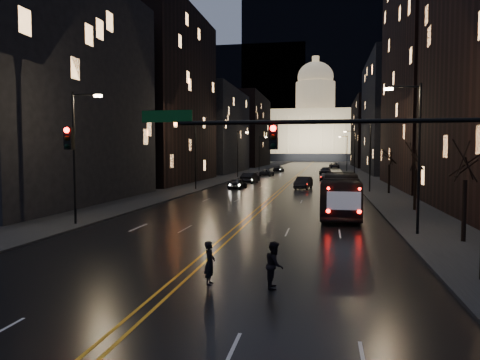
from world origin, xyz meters
The scene contains 37 objects.
ground centered at (0.00, 0.00, 0.00)m, with size 900.00×900.00×0.00m, color black.
road centered at (0.00, 130.00, 0.01)m, with size 20.00×320.00×0.02m, color black.
sidewalk_left centered at (-14.00, 130.00, 0.08)m, with size 8.00×320.00×0.16m, color black.
sidewalk_right centered at (14.00, 130.00, 0.08)m, with size 8.00×320.00×0.16m, color black.
center_line centered at (0.00, 130.00, 0.03)m, with size 0.62×320.00×0.01m, color orange.
building_left_near centered at (-21.00, 22.00, 11.00)m, with size 12.00×28.00×22.00m, color black.
building_left_mid centered at (-21.00, 54.00, 14.00)m, with size 12.00×30.00×28.00m, color black.
building_left_far centered at (-21.00, 92.00, 10.00)m, with size 12.00×34.00×20.00m, color black.
building_left_dist centered at (-21.00, 140.00, 12.00)m, with size 12.00×40.00×24.00m, color black.
building_right_tall centered at (21.00, 50.00, 19.00)m, with size 12.00×30.00×38.00m, color black.
building_right_mid centered at (21.00, 92.00, 13.00)m, with size 12.00×34.00×26.00m, color black.
building_right_dist centered at (21.00, 140.00, 11.00)m, with size 12.00×40.00×22.00m, color black.
mountain_ridge centered at (40.00, 380.00, 65.00)m, with size 520.00×60.00×130.00m, color black.
capitol centered at (0.00, 250.00, 17.15)m, with size 90.00×50.00×58.50m.
traffic_signal centered at (5.91, 0.00, 5.10)m, with size 17.29×0.45×7.00m.
streetlamp_right_near centered at (10.81, 10.00, 5.08)m, with size 2.13×0.25×9.00m.
streetlamp_left_near centered at (-10.81, 10.00, 5.08)m, with size 2.13×0.25×9.00m.
streetlamp_right_mid centered at (10.81, 40.00, 5.08)m, with size 2.13×0.25×9.00m.
streetlamp_left_mid centered at (-10.81, 40.00, 5.08)m, with size 2.13×0.25×9.00m.
streetlamp_right_far centered at (10.81, 70.00, 5.08)m, with size 2.13×0.25×9.00m.
streetlamp_left_far centered at (-10.81, 70.00, 5.08)m, with size 2.13×0.25×9.00m.
streetlamp_right_dist centered at (10.81, 100.00, 5.08)m, with size 2.13×0.25×9.00m.
streetlamp_left_dist centered at (-10.81, 100.00, 5.08)m, with size 2.13×0.25×9.00m.
tree_right_near centered at (13.00, 8.00, 4.53)m, with size 2.40×2.40×6.65m.
tree_right_mid centered at (13.00, 22.00, 4.53)m, with size 2.40×2.40×6.65m.
tree_right_far centered at (13.00, 38.00, 4.53)m, with size 2.40×2.40×6.65m.
bus centered at (6.81, 18.36, 1.66)m, with size 2.79×11.93×3.32m, color black.
oncoming_car_a centered at (-5.94, 42.63, 0.74)m, with size 1.75×4.36×1.48m, color black.
oncoming_car_b centered at (-6.06, 54.21, 0.85)m, with size 1.81×5.19×1.71m, color black.
oncoming_car_c centered at (-6.13, 76.80, 0.70)m, with size 2.32×5.03×1.40m, color black.
oncoming_car_d centered at (-5.65, 96.46, 0.74)m, with size 2.06×5.08×1.47m, color black.
receding_car_a centered at (2.76, 44.39, 0.83)m, with size 1.77×5.07×1.67m, color black.
receding_car_b centered at (5.48, 63.37, 0.66)m, with size 1.56×3.89×1.32m, color black.
receding_car_c centered at (5.71, 85.75, 0.79)m, with size 2.22×5.45×1.58m, color black.
receding_car_d centered at (8.50, 125.85, 0.79)m, with size 2.62×5.68×1.58m, color black.
pedestrian_a centered at (1.33, -2.00, 0.83)m, with size 0.61×0.40×1.66m, color black.
pedestrian_b centered at (3.77, -2.00, 0.87)m, with size 0.84×0.46×1.73m, color black.
Camera 1 is at (5.54, -18.87, 5.02)m, focal length 35.00 mm.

